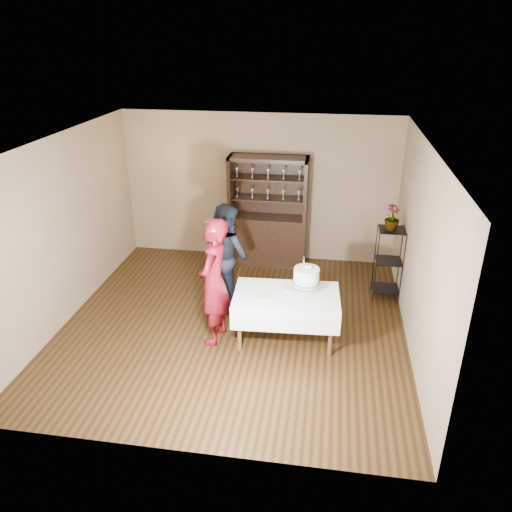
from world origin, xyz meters
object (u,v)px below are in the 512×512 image
object	(u,v)px
plant_etagere	(388,261)
china_hutch	(268,228)
woman	(214,282)
cake_table	(286,305)
potted_plant	(392,217)
man	(227,256)
cake	(306,277)

from	to	relation	value
plant_etagere	china_hutch	bearing A→B (deg)	153.17
plant_etagere	woman	xyz separation A→B (m)	(-2.46, -1.61, 0.25)
cake_table	potted_plant	bearing A→B (deg)	44.69
china_hutch	woman	world-z (taller)	china_hutch
china_hutch	cake_table	distance (m)	2.59
woman	man	distance (m)	1.00
potted_plant	plant_etagere	bearing A→B (deg)	45.54
plant_etagere	potted_plant	size ratio (longest dim) A/B	2.96
cake_table	woman	bearing A→B (deg)	-171.73
cake	potted_plant	bearing A→B (deg)	46.95
cake	potted_plant	size ratio (longest dim) A/B	1.32
cake_table	plant_etagere	bearing A→B (deg)	44.71
china_hutch	cake	xyz separation A→B (m)	(0.85, -2.37, 0.27)
man	cake	world-z (taller)	man
cake	woman	bearing A→B (deg)	-166.59
man	cake_table	bearing A→B (deg)	-179.41
cake_table	cake	size ratio (longest dim) A/B	2.78
man	cake	bearing A→B (deg)	-168.37
plant_etagere	man	bearing A→B (deg)	-166.20
china_hutch	man	world-z (taller)	china_hutch
plant_etagere	man	xyz separation A→B (m)	(-2.50, -0.61, 0.19)
china_hutch	cake	size ratio (longest dim) A/B	3.73
man	cake	xyz separation A→B (m)	(1.27, -0.70, 0.09)
china_hutch	woman	size ratio (longest dim) A/B	1.10
man	potted_plant	size ratio (longest dim) A/B	4.14
china_hutch	cake_table	size ratio (longest dim) A/B	1.35
cake	man	bearing A→B (deg)	150.89
china_hutch	plant_etagere	xyz separation A→B (m)	(2.08, -1.05, -0.01)
plant_etagere	cake	size ratio (longest dim) A/B	2.24
plant_etagere	cake	bearing A→B (deg)	-133.08
woman	plant_etagere	bearing A→B (deg)	129.22
china_hutch	man	xyz separation A→B (m)	(-0.42, -1.67, 0.17)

